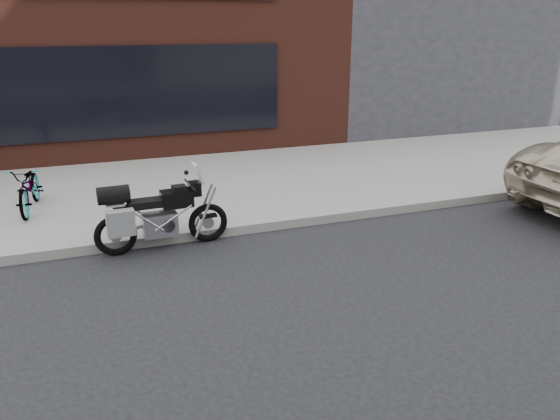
% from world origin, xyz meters
% --- Properties ---
extents(ground, '(120.00, 120.00, 0.00)m').
position_xyz_m(ground, '(0.00, 0.00, 0.00)').
color(ground, black).
rests_on(ground, ground).
extents(near_sidewalk, '(44.00, 6.00, 0.15)m').
position_xyz_m(near_sidewalk, '(0.00, 7.00, 0.07)').
color(near_sidewalk, gray).
rests_on(near_sidewalk, ground).
extents(storefront, '(14.00, 10.07, 4.50)m').
position_xyz_m(storefront, '(-2.00, 13.98, 2.25)').
color(storefront, '#55241B').
rests_on(storefront, ground).
extents(neighbour_building, '(10.00, 10.00, 6.00)m').
position_xyz_m(neighbour_building, '(10.00, 14.00, 3.00)').
color(neighbour_building, '#2B2B31').
rests_on(neighbour_building, ground).
extents(motorcycle, '(1.97, 0.70, 1.25)m').
position_xyz_m(motorcycle, '(-0.72, 3.87, 0.54)').
color(motorcycle, black).
rests_on(motorcycle, ground).
extents(bicycle_front, '(0.69, 1.57, 0.80)m').
position_xyz_m(bicycle_front, '(-2.50, 5.96, 0.55)').
color(bicycle_front, gray).
rests_on(bicycle_front, near_sidewalk).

